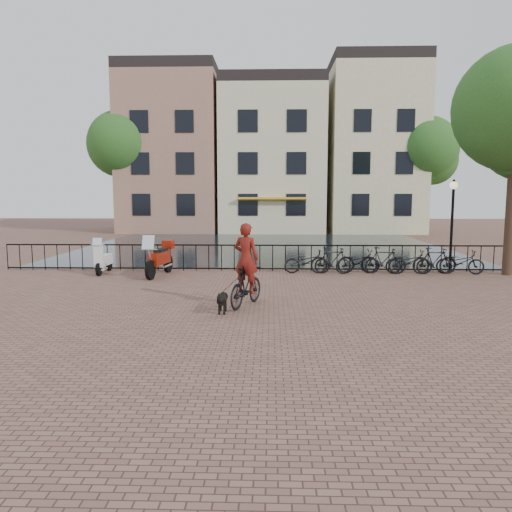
{
  "coord_description": "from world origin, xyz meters",
  "views": [
    {
      "loc": [
        0.43,
        -11.26,
        2.98
      ],
      "look_at": [
        0.0,
        3.0,
        1.2
      ],
      "focal_mm": 35.0,
      "sensor_mm": 36.0,
      "label": 1
    }
  ],
  "objects_px": {
    "lamp_post": "(453,210)",
    "cyclist": "(246,270)",
    "dog": "(222,302)",
    "motorcycle": "(159,254)",
    "scooter": "(104,254)"
  },
  "relations": [
    {
      "from": "scooter",
      "to": "lamp_post",
      "type": "bearing_deg",
      "value": 0.96
    },
    {
      "from": "cyclist",
      "to": "dog",
      "type": "xyz_separation_m",
      "value": [
        -0.56,
        -0.77,
        -0.7
      ]
    },
    {
      "from": "lamp_post",
      "to": "cyclist",
      "type": "relative_size",
      "value": 1.33
    },
    {
      "from": "lamp_post",
      "to": "cyclist",
      "type": "distance_m",
      "value": 9.53
    },
    {
      "from": "lamp_post",
      "to": "motorcycle",
      "type": "height_order",
      "value": "lamp_post"
    },
    {
      "from": "motorcycle",
      "to": "scooter",
      "type": "xyz_separation_m",
      "value": [
        -2.24,
        0.57,
        -0.09
      ]
    },
    {
      "from": "lamp_post",
      "to": "motorcycle",
      "type": "xyz_separation_m",
      "value": [
        -10.83,
        -0.95,
        -1.58
      ]
    },
    {
      "from": "lamp_post",
      "to": "dog",
      "type": "relative_size",
      "value": 4.04
    },
    {
      "from": "dog",
      "to": "cyclist",
      "type": "bearing_deg",
      "value": 53.49
    },
    {
      "from": "dog",
      "to": "lamp_post",
      "type": "bearing_deg",
      "value": 38.88
    },
    {
      "from": "lamp_post",
      "to": "motorcycle",
      "type": "relative_size",
      "value": 1.5
    },
    {
      "from": "lamp_post",
      "to": "cyclist",
      "type": "bearing_deg",
      "value": -141.94
    },
    {
      "from": "dog",
      "to": "motorcycle",
      "type": "relative_size",
      "value": 0.37
    },
    {
      "from": "lamp_post",
      "to": "dog",
      "type": "height_order",
      "value": "lamp_post"
    },
    {
      "from": "lamp_post",
      "to": "scooter",
      "type": "bearing_deg",
      "value": -178.35
    }
  ]
}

